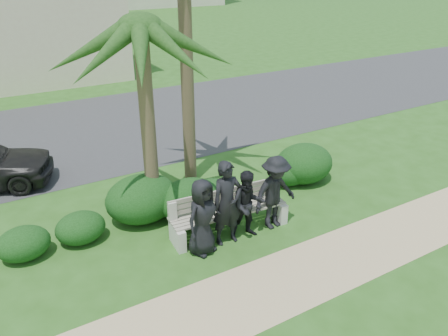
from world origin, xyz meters
The scene contains 16 objects.
ground centered at (0.00, 0.00, 0.00)m, with size 160.00×160.00×0.00m, color #255117.
footpath centered at (0.00, -1.80, 0.00)m, with size 30.00×1.60×0.01m, color tan.
asphalt_street centered at (0.00, 8.00, 0.00)m, with size 160.00×8.00×0.01m, color #2D2D30.
park_bench centered at (0.18, 0.18, 0.41)m, with size 2.66×0.80×0.92m.
man_a centered at (-0.66, -0.20, 0.81)m, with size 0.80×0.52×1.63m, color black.
man_b centered at (-0.06, -0.14, 0.93)m, with size 0.68×0.44×1.85m, color black.
man_c centered at (0.42, -0.19, 0.77)m, with size 0.75×0.58×1.54m, color black.
man_d centered at (1.14, -0.17, 0.85)m, with size 1.10×0.63×1.71m, color black.
hedge_a centered at (-3.84, 1.44, 0.34)m, with size 1.04×0.86×0.68m, color black.
hedge_b centered at (-1.26, 1.63, 0.55)m, with size 1.68×1.38×1.09m, color black.
hedge_c centered at (-0.30, 1.12, 0.48)m, with size 1.49×1.23×0.97m, color black.
hedge_d centered at (0.34, 1.29, 0.36)m, with size 1.11×0.92×0.73m, color black.
hedge_e centered at (2.74, 1.33, 0.40)m, with size 1.21×1.00×0.79m, color black.
hedge_f centered at (3.18, 1.28, 0.53)m, with size 1.62×1.34×1.06m, color black.
hedge_extra centered at (-2.72, 1.44, 0.34)m, with size 1.04×0.86×0.68m, color black.
palm_left centered at (-0.97, 1.67, 4.20)m, with size 3.00×3.00×5.16m.
Camera 1 is at (-4.01, -6.78, 5.42)m, focal length 35.00 mm.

